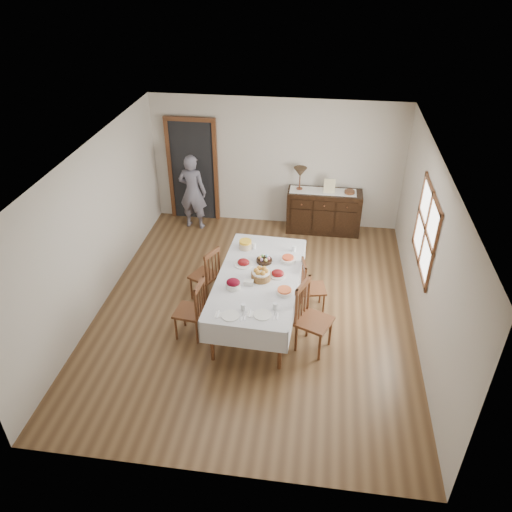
# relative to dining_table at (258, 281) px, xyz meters

# --- Properties ---
(ground) EXTENTS (6.00, 6.00, 0.00)m
(ground) POSITION_rel_dining_table_xyz_m (-0.08, 0.24, -0.72)
(ground) COLOR brown
(room_shell) EXTENTS (5.02, 6.02, 2.65)m
(room_shell) POSITION_rel_dining_table_xyz_m (-0.23, 0.66, 0.92)
(room_shell) COLOR silver
(room_shell) RESTS_ON ground
(dining_table) EXTENTS (1.31, 2.42, 0.82)m
(dining_table) POSITION_rel_dining_table_xyz_m (0.00, 0.00, 0.00)
(dining_table) COLOR silver
(dining_table) RESTS_ON ground
(chair_left_near) EXTENTS (0.45, 0.45, 0.98)m
(chair_left_near) POSITION_rel_dining_table_xyz_m (-0.91, -0.51, -0.23)
(chair_left_near) COLOR #5A321C
(chair_left_near) RESTS_ON ground
(chair_left_far) EXTENTS (0.53, 0.53, 0.96)m
(chair_left_far) POSITION_rel_dining_table_xyz_m (-0.91, 0.42, -0.24)
(chair_left_far) COLOR #5A321C
(chair_left_far) RESTS_ON ground
(chair_right_near) EXTENTS (0.60, 0.60, 1.10)m
(chair_right_near) POSITION_rel_dining_table_xyz_m (0.82, -0.52, -0.17)
(chair_right_near) COLOR #5A321C
(chair_right_near) RESTS_ON ground
(chair_right_far) EXTENTS (0.45, 0.45, 0.91)m
(chair_right_far) POSITION_rel_dining_table_xyz_m (0.78, 0.36, -0.26)
(chair_right_far) COLOR #5A321C
(chair_right_far) RESTS_ON ground
(sideboard) EXTENTS (1.46, 0.53, 0.88)m
(sideboard) POSITION_rel_dining_table_xyz_m (0.92, 2.96, -0.28)
(sideboard) COLOR black
(sideboard) RESTS_ON ground
(person) EXTENTS (0.56, 0.40, 1.67)m
(person) POSITION_rel_dining_table_xyz_m (-1.71, 2.79, 0.11)
(person) COLOR slate
(person) RESTS_ON ground
(bread_basket) EXTENTS (0.29, 0.29, 0.19)m
(bread_basket) POSITION_rel_dining_table_xyz_m (0.05, -0.07, 0.17)
(bread_basket) COLOR brown
(bread_basket) RESTS_ON dining_table
(egg_basket) EXTENTS (0.25, 0.25, 0.10)m
(egg_basket) POSITION_rel_dining_table_xyz_m (0.04, 0.40, 0.13)
(egg_basket) COLOR black
(egg_basket) RESTS_ON dining_table
(ham_platter_a) EXTENTS (0.30, 0.30, 0.11)m
(ham_platter_a) POSITION_rel_dining_table_xyz_m (-0.27, 0.28, 0.12)
(ham_platter_a) COLOR white
(ham_platter_a) RESTS_ON dining_table
(ham_platter_b) EXTENTS (0.27, 0.27, 0.11)m
(ham_platter_b) POSITION_rel_dining_table_xyz_m (0.28, 0.06, 0.13)
(ham_platter_b) COLOR white
(ham_platter_b) RESTS_ON dining_table
(beet_bowl) EXTENTS (0.22, 0.22, 0.15)m
(beet_bowl) POSITION_rel_dining_table_xyz_m (-0.32, -0.34, 0.16)
(beet_bowl) COLOR white
(beet_bowl) RESTS_ON dining_table
(carrot_bowl) EXTENTS (0.24, 0.24, 0.09)m
(carrot_bowl) POSITION_rel_dining_table_xyz_m (0.40, 0.47, 0.13)
(carrot_bowl) COLOR white
(carrot_bowl) RESTS_ON dining_table
(pineapple_bowl) EXTENTS (0.21, 0.21, 0.14)m
(pineapple_bowl) POSITION_rel_dining_table_xyz_m (-0.32, 0.76, 0.17)
(pineapple_bowl) COLOR #C7AE8A
(pineapple_bowl) RESTS_ON dining_table
(casserole_dish) EXTENTS (0.23, 0.23, 0.08)m
(casserole_dish) POSITION_rel_dining_table_xyz_m (0.42, -0.38, 0.13)
(casserole_dish) COLOR white
(casserole_dish) RESTS_ON dining_table
(butter_dish) EXTENTS (0.14, 0.10, 0.07)m
(butter_dish) POSITION_rel_dining_table_xyz_m (-0.11, -0.23, 0.13)
(butter_dish) COLOR white
(butter_dish) RESTS_ON dining_table
(setting_left) EXTENTS (0.42, 0.31, 0.10)m
(setting_left) POSITION_rel_dining_table_xyz_m (-0.20, -0.92, 0.12)
(setting_left) COLOR white
(setting_left) RESTS_ON dining_table
(setting_right) EXTENTS (0.42, 0.31, 0.10)m
(setting_right) POSITION_rel_dining_table_xyz_m (0.22, -0.84, 0.12)
(setting_right) COLOR white
(setting_right) RESTS_ON dining_table
(glass_far_a) EXTENTS (0.07, 0.07, 0.10)m
(glass_far_a) POSITION_rel_dining_table_xyz_m (-0.18, 0.77, 0.14)
(glass_far_a) COLOR white
(glass_far_a) RESTS_ON dining_table
(glass_far_b) EXTENTS (0.07, 0.07, 0.09)m
(glass_far_b) POSITION_rel_dining_table_xyz_m (0.48, 0.78, 0.14)
(glass_far_b) COLOR white
(glass_far_b) RESTS_ON dining_table
(runner) EXTENTS (1.30, 0.35, 0.01)m
(runner) POSITION_rel_dining_table_xyz_m (0.88, 2.97, 0.16)
(runner) COLOR white
(runner) RESTS_ON sideboard
(table_lamp) EXTENTS (0.26, 0.26, 0.46)m
(table_lamp) POSITION_rel_dining_table_xyz_m (0.41, 3.00, 0.51)
(table_lamp) COLOR brown
(table_lamp) RESTS_ON sideboard
(picture_frame) EXTENTS (0.22, 0.08, 0.28)m
(picture_frame) POSITION_rel_dining_table_xyz_m (1.00, 2.92, 0.30)
(picture_frame) COLOR beige
(picture_frame) RESTS_ON sideboard
(deco_bowl) EXTENTS (0.20, 0.20, 0.06)m
(deco_bowl) POSITION_rel_dining_table_xyz_m (1.39, 2.94, 0.19)
(deco_bowl) COLOR #5A321C
(deco_bowl) RESTS_ON sideboard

